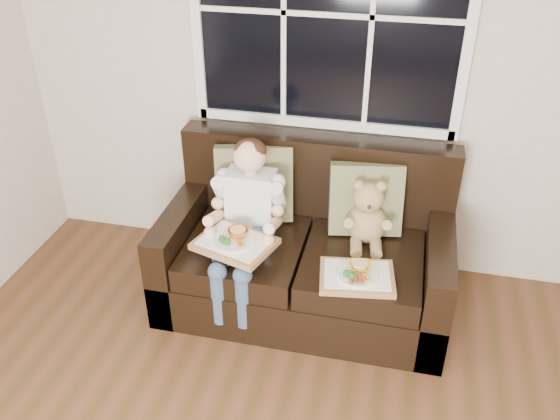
% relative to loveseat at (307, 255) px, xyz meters
% --- Properties ---
extents(room_walls, '(4.52, 5.02, 2.71)m').
position_rel_loveseat_xyz_m(room_walls, '(0.29, -2.02, 1.28)').
color(room_walls, beige).
rests_on(room_walls, ground).
extents(window_back, '(1.62, 0.04, 1.37)m').
position_rel_loveseat_xyz_m(window_back, '(0.00, 0.46, 1.34)').
color(window_back, black).
rests_on(window_back, room_walls).
extents(loveseat, '(1.70, 0.92, 0.96)m').
position_rel_loveseat_xyz_m(loveseat, '(0.00, 0.00, 0.00)').
color(loveseat, black).
rests_on(loveseat, ground).
extents(pillow_left, '(0.51, 0.33, 0.49)m').
position_rel_loveseat_xyz_m(pillow_left, '(-0.37, 0.15, 0.38)').
color(pillow_left, '#6C6542').
rests_on(pillow_left, loveseat).
extents(pillow_right, '(0.46, 0.27, 0.45)m').
position_rel_loveseat_xyz_m(pillow_right, '(0.32, 0.15, 0.36)').
color(pillow_right, '#6C6542').
rests_on(pillow_right, loveseat).
extents(child, '(0.41, 0.61, 0.94)m').
position_rel_loveseat_xyz_m(child, '(-0.34, -0.12, 0.35)').
color(child, silver).
rests_on(child, loveseat).
extents(teddy_bear, '(0.26, 0.32, 0.42)m').
position_rel_loveseat_xyz_m(teddy_bear, '(0.34, 0.04, 0.31)').
color(teddy_bear, tan).
rests_on(teddy_bear, loveseat).
extents(tray_left, '(0.49, 0.43, 0.10)m').
position_rel_loveseat_xyz_m(tray_left, '(-0.35, -0.32, 0.27)').
color(tray_left, '#956743').
rests_on(tray_left, child).
extents(tray_right, '(0.44, 0.36, 0.09)m').
position_rel_loveseat_xyz_m(tray_right, '(0.34, -0.35, 0.17)').
color(tray_right, '#956743').
rests_on(tray_right, loveseat).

